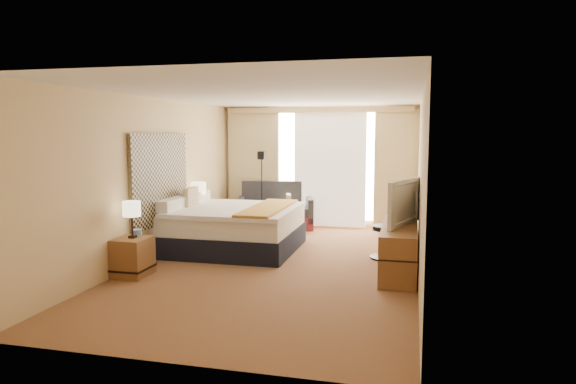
% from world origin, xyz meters
% --- Properties ---
extents(floor, '(4.20, 7.00, 0.02)m').
position_xyz_m(floor, '(0.00, 0.00, 0.00)').
color(floor, '#511719').
rests_on(floor, ground).
extents(ceiling, '(4.20, 7.00, 0.02)m').
position_xyz_m(ceiling, '(0.00, 0.00, 2.60)').
color(ceiling, silver).
rests_on(ceiling, wall_back).
extents(wall_back, '(4.20, 0.02, 2.60)m').
position_xyz_m(wall_back, '(0.00, 3.50, 1.30)').
color(wall_back, '#D4B981').
rests_on(wall_back, ground).
extents(wall_front, '(4.20, 0.02, 2.60)m').
position_xyz_m(wall_front, '(0.00, -3.50, 1.30)').
color(wall_front, '#D4B981').
rests_on(wall_front, ground).
extents(wall_left, '(0.02, 7.00, 2.60)m').
position_xyz_m(wall_left, '(-2.10, 0.00, 1.30)').
color(wall_left, '#D4B981').
rests_on(wall_left, ground).
extents(wall_right, '(0.02, 7.00, 2.60)m').
position_xyz_m(wall_right, '(2.10, 0.00, 1.30)').
color(wall_right, '#D4B981').
rests_on(wall_right, ground).
extents(headboard, '(0.06, 1.85, 1.50)m').
position_xyz_m(headboard, '(-2.06, 0.20, 1.28)').
color(headboard, black).
rests_on(headboard, wall_left).
extents(nightstand_left, '(0.45, 0.52, 0.55)m').
position_xyz_m(nightstand_left, '(-1.87, -1.05, 0.28)').
color(nightstand_left, brown).
rests_on(nightstand_left, floor).
extents(nightstand_right, '(0.45, 0.52, 0.55)m').
position_xyz_m(nightstand_right, '(-1.87, 1.45, 0.28)').
color(nightstand_right, brown).
rests_on(nightstand_right, floor).
extents(media_dresser, '(0.50, 1.80, 0.70)m').
position_xyz_m(media_dresser, '(1.83, 0.00, 0.35)').
color(media_dresser, brown).
rests_on(media_dresser, floor).
extents(window, '(2.30, 0.02, 2.30)m').
position_xyz_m(window, '(0.25, 3.47, 1.32)').
color(window, silver).
rests_on(window, wall_back).
extents(curtains, '(4.12, 0.19, 2.56)m').
position_xyz_m(curtains, '(-0.00, 3.39, 1.41)').
color(curtains, '#C6B58B').
rests_on(curtains, floor).
extents(bed, '(2.21, 2.03, 1.08)m').
position_xyz_m(bed, '(-1.06, 0.85, 0.39)').
color(bed, black).
rests_on(bed, floor).
extents(loveseat, '(1.74, 1.24, 0.98)m').
position_xyz_m(loveseat, '(-0.86, 3.05, 0.32)').
color(loveseat, maroon).
rests_on(loveseat, floor).
extents(floor_lamp, '(0.21, 0.21, 1.64)m').
position_xyz_m(floor_lamp, '(-1.15, 3.00, 1.16)').
color(floor_lamp, black).
rests_on(floor_lamp, floor).
extents(desk_chair, '(0.53, 0.53, 1.07)m').
position_xyz_m(desk_chair, '(1.66, 0.86, 0.47)').
color(desk_chair, black).
rests_on(desk_chair, floor).
extents(lamp_left, '(0.25, 0.25, 0.53)m').
position_xyz_m(lamp_left, '(-1.86, -1.05, 0.96)').
color(lamp_left, black).
rests_on(lamp_left, nightstand_left).
extents(lamp_right, '(0.27, 0.27, 0.56)m').
position_xyz_m(lamp_right, '(-1.92, 1.42, 0.99)').
color(lamp_right, black).
rests_on(lamp_right, nightstand_right).
extents(tissue_box, '(0.15, 0.15, 0.10)m').
position_xyz_m(tissue_box, '(-1.85, -0.93, 0.60)').
color(tissue_box, '#87A2D2').
rests_on(tissue_box, nightstand_left).
extents(telephone, '(0.20, 0.18, 0.06)m').
position_xyz_m(telephone, '(-1.74, 1.33, 0.58)').
color(telephone, black).
rests_on(telephone, nightstand_right).
extents(television, '(0.54, 1.14, 0.67)m').
position_xyz_m(television, '(1.78, 0.12, 1.03)').
color(television, black).
rests_on(television, media_dresser).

